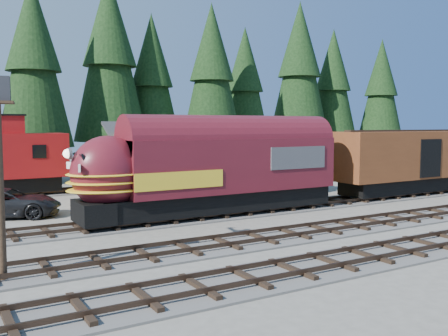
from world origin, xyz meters
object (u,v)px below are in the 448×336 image
locomotive (206,172)px  pickup_truck_a (6,203)px  depot (207,155)px  boxcar (413,160)px

locomotive → pickup_truck_a: 11.08m
depot → boxcar: size_ratio=0.94×
depot → pickup_truck_a: (-13.03, -0.92, -2.16)m
pickup_truck_a → boxcar: bearing=-82.2°
depot → locomotive: bearing=-119.0°
depot → locomotive: depot is taller
boxcar → pickup_truck_a: bearing=168.0°
depot → locomotive: (-3.60, -6.50, -0.49)m
depot → boxcar: 14.75m
locomotive → pickup_truck_a: locomotive is taller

